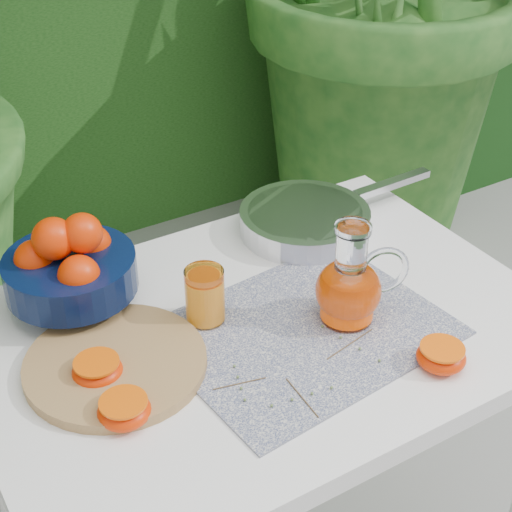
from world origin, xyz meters
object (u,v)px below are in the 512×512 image
fruit_bowl (69,265)px  saute_pan (306,219)px  white_table (262,358)px  juice_pitcher (350,287)px  cutting_board (116,364)px

fruit_bowl → saute_pan: fruit_bowl is taller
white_table → fruit_bowl: 0.38m
white_table → fruit_bowl: size_ratio=4.13×
white_table → juice_pitcher: (0.14, -0.07, 0.15)m
white_table → cutting_board: (-0.27, 0.02, 0.09)m
juice_pitcher → cutting_board: bearing=167.1°
fruit_bowl → juice_pitcher: juice_pitcher is taller
white_table → saute_pan: bearing=41.9°
juice_pitcher → saute_pan: size_ratio=0.40×
saute_pan → juice_pitcher: bearing=-110.4°
white_table → saute_pan: 0.34m
white_table → saute_pan: (0.24, 0.22, 0.11)m
white_table → juice_pitcher: size_ratio=5.24×
juice_pitcher → saute_pan: 0.31m
juice_pitcher → saute_pan: bearing=69.6°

